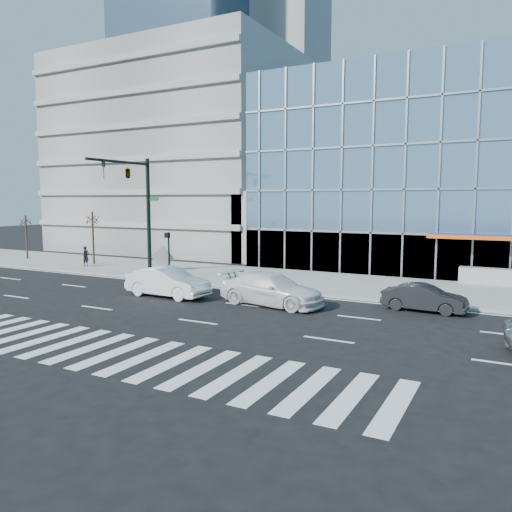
% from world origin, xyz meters
% --- Properties ---
extents(ground, '(160.00, 160.00, 0.00)m').
position_xyz_m(ground, '(0.00, 0.00, 0.00)').
color(ground, black).
rests_on(ground, ground).
extents(sidewalk, '(120.00, 8.00, 0.15)m').
position_xyz_m(sidewalk, '(0.00, 8.00, 0.07)').
color(sidewalk, gray).
rests_on(sidewalk, ground).
extents(parking_garage, '(24.00, 24.00, 20.00)m').
position_xyz_m(parking_garage, '(-20.00, 26.00, 10.00)').
color(parking_garage, gray).
rests_on(parking_garage, ground).
extents(ramp_block, '(6.00, 8.00, 6.00)m').
position_xyz_m(ramp_block, '(-6.00, 18.00, 3.00)').
color(ramp_block, gray).
rests_on(ramp_block, ground).
extents(tower_far_west, '(16.00, 16.00, 76.00)m').
position_xyz_m(tower_far_west, '(-42.00, 58.00, 38.00)').
color(tower_far_west, '#455E78').
rests_on(tower_far_west, ground).
extents(tower_far_mid, '(13.00, 13.00, 60.00)m').
position_xyz_m(tower_far_mid, '(-58.00, 64.00, 30.00)').
color(tower_far_mid, '#455E78').
rests_on(tower_far_mid, ground).
extents(tower_backdrop, '(14.00, 14.00, 48.00)m').
position_xyz_m(tower_backdrop, '(-30.00, 70.00, 24.00)').
color(tower_backdrop, gray).
rests_on(tower_backdrop, ground).
extents(traffic_signal, '(1.14, 5.74, 8.00)m').
position_xyz_m(traffic_signal, '(-11.00, 4.57, 6.16)').
color(traffic_signal, black).
rests_on(traffic_signal, sidewalk).
extents(ped_signal_post, '(0.30, 0.33, 3.00)m').
position_xyz_m(ped_signal_post, '(-8.50, 4.94, 2.14)').
color(ped_signal_post, black).
rests_on(ped_signal_post, sidewalk).
extents(street_tree_near, '(1.10, 1.10, 4.23)m').
position_xyz_m(street_tree_near, '(-18.00, 7.50, 3.78)').
color(street_tree_near, '#332319').
rests_on(street_tree_near, sidewalk).
extents(street_tree_far, '(1.10, 1.10, 3.87)m').
position_xyz_m(street_tree_far, '(-26.00, 7.50, 3.45)').
color(street_tree_far, '#332319').
rests_on(street_tree_far, sidewalk).
extents(white_suv, '(5.77, 2.87, 1.61)m').
position_xyz_m(white_suv, '(1.30, 0.67, 0.81)').
color(white_suv, white).
rests_on(white_suv, ground).
extents(white_sedan, '(4.96, 1.94, 1.61)m').
position_xyz_m(white_sedan, '(-4.70, -0.03, 0.80)').
color(white_sedan, white).
rests_on(white_sedan, ground).
extents(dark_sedan, '(3.97, 1.59, 1.28)m').
position_xyz_m(dark_sedan, '(8.36, 2.79, 0.64)').
color(dark_sedan, black).
rests_on(dark_sedan, ground).
extents(pedestrian, '(0.38, 0.58, 1.57)m').
position_xyz_m(pedestrian, '(-17.51, 6.21, 0.94)').
color(pedestrian, black).
rests_on(pedestrian, sidewalk).
extents(tilted_panel, '(1.80, 0.51, 1.84)m').
position_xyz_m(tilted_panel, '(-10.82, 7.25, 1.07)').
color(tilted_panel, gray).
rests_on(tilted_panel, sidewalk).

